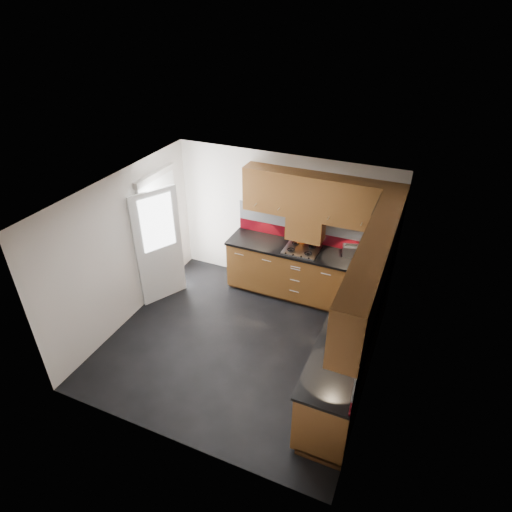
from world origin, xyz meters
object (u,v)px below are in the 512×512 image
at_px(gas_hob, 301,250).
at_px(utensil_pot, 301,238).
at_px(toaster, 351,250).
at_px(food_processor, 373,271).

bearing_deg(gas_hob, utensil_pot, 110.06).
xyz_separation_m(gas_hob, utensil_pot, (-0.07, 0.20, 0.09)).
distance_m(gas_hob, toaster, 0.78).
distance_m(gas_hob, utensil_pot, 0.23).
bearing_deg(utensil_pot, toaster, -2.73).
height_order(utensil_pot, toaster, utensil_pot).
relative_size(utensil_pot, toaster, 1.67).
distance_m(utensil_pot, food_processor, 1.41).
bearing_deg(toaster, utensil_pot, 177.27).
height_order(utensil_pot, food_processor, utensil_pot).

